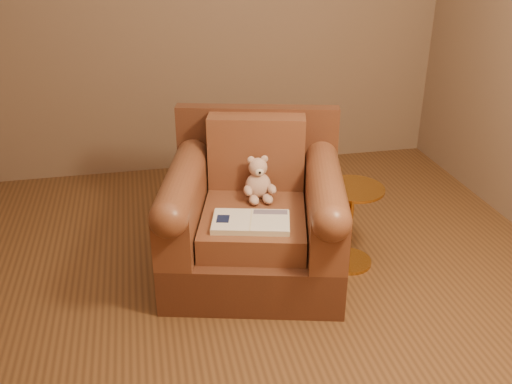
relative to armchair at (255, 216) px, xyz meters
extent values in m
plane|color=brown|center=(-0.19, -0.42, -0.33)|extent=(4.00, 4.00, 0.00)
cube|color=#542D1C|center=(-0.01, -0.04, -0.20)|extent=(1.16, 1.12, 0.27)
cube|color=#542D1C|center=(0.09, 0.35, 0.23)|extent=(0.96, 0.33, 0.60)
cube|color=brown|center=(-0.02, -0.09, 0.01)|extent=(0.71, 0.79, 0.14)
cube|color=brown|center=(0.06, 0.23, 0.30)|extent=(0.58, 0.29, 0.43)
cube|color=brown|center=(-0.40, 0.01, 0.09)|extent=(0.39, 0.84, 0.31)
cube|color=brown|center=(0.35, -0.18, 0.09)|extent=(0.39, 0.84, 0.31)
cylinder|color=brown|center=(-0.40, 0.01, 0.24)|extent=(0.39, 0.84, 0.19)
cylinder|color=brown|center=(0.35, -0.18, 0.24)|extent=(0.39, 0.84, 0.19)
ellipsoid|color=#CCA38F|center=(0.04, 0.09, 0.15)|extent=(0.15, 0.13, 0.15)
sphere|color=#CCA38F|center=(0.04, 0.09, 0.26)|extent=(0.11, 0.11, 0.11)
ellipsoid|color=#CCA38F|center=(0.00, 0.10, 0.30)|extent=(0.04, 0.02, 0.04)
ellipsoid|color=#CCA38F|center=(0.08, 0.10, 0.30)|extent=(0.04, 0.02, 0.04)
ellipsoid|color=beige|center=(0.04, 0.04, 0.25)|extent=(0.05, 0.03, 0.04)
sphere|color=black|center=(0.04, 0.03, 0.25)|extent=(0.02, 0.02, 0.02)
ellipsoid|color=#CCA38F|center=(-0.03, 0.03, 0.15)|extent=(0.05, 0.10, 0.05)
ellipsoid|color=#CCA38F|center=(0.10, 0.02, 0.15)|extent=(0.05, 0.10, 0.05)
ellipsoid|color=#CCA38F|center=(-0.01, 0.00, 0.10)|extent=(0.06, 0.10, 0.05)
ellipsoid|color=#CCA38F|center=(0.07, -0.01, 0.10)|extent=(0.06, 0.10, 0.05)
cube|color=beige|center=(-0.07, -0.23, 0.09)|extent=(0.45, 0.33, 0.03)
cube|color=white|center=(-0.17, -0.21, 0.11)|extent=(0.25, 0.28, 0.00)
cube|color=white|center=(0.03, -0.26, 0.11)|extent=(0.25, 0.28, 0.00)
cube|color=beige|center=(-0.07, -0.23, 0.11)|extent=(0.07, 0.24, 0.00)
cube|color=#0F1638|center=(-0.21, -0.20, 0.11)|extent=(0.08, 0.10, 0.00)
cube|color=slate|center=(0.05, -0.18, 0.11)|extent=(0.19, 0.09, 0.00)
cylinder|color=gold|center=(0.55, -0.08, -0.32)|extent=(0.28, 0.28, 0.02)
cylinder|color=gold|center=(0.55, -0.08, -0.09)|extent=(0.03, 0.03, 0.46)
cylinder|color=gold|center=(0.55, -0.08, 0.15)|extent=(0.35, 0.35, 0.02)
cylinder|color=gold|center=(0.55, -0.08, 0.14)|extent=(0.03, 0.03, 0.02)
camera|label=1|loc=(-0.58, -2.79, 1.52)|focal=40.00mm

